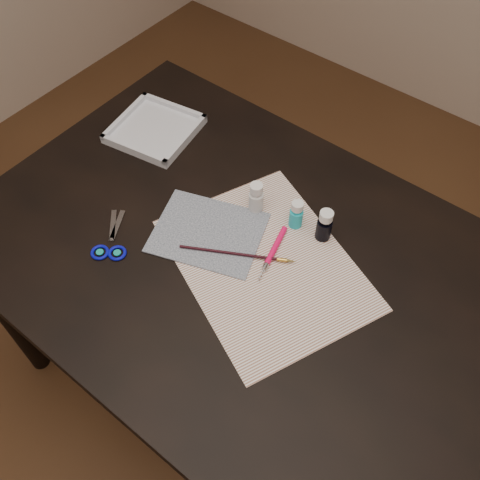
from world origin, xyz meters
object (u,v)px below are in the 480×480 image
Objects in this scene: paper at (266,264)px; paint_bottle_navy at (324,225)px; scissors at (110,235)px; paint_bottle_cyan at (296,214)px; palette_tray at (155,129)px; paint_bottle_white at (256,198)px; canvas at (208,232)px.

paper is 5.32× the size of paint_bottle_navy.
paper is 2.83× the size of scissors.
paint_bottle_navy is at bearing 7.82° from paint_bottle_cyan.
paper is 2.23× the size of palette_tray.
paper is at bearing -106.75° from scissors.
canvas is at bearing -108.81° from paint_bottle_white.
paint_bottle_white is 0.18m from paint_bottle_navy.
canvas is 1.19× the size of palette_tray.
scissors is (-0.34, -0.17, 0.00)m from paper.
paint_bottle_navy is at bearing -2.08° from palette_tray.
paint_bottle_navy reaches higher than scissors.
paint_bottle_white is 0.11m from paint_bottle_cyan.
paint_bottle_navy is at bearing -94.67° from scissors.
paint_bottle_navy is (0.18, 0.03, 0.00)m from paint_bottle_white.
paper is 5.42× the size of paint_bottle_white.
paint_bottle_white is (-0.12, 0.12, 0.04)m from paper.
canvas is 0.24m from scissors.
paint_bottle_cyan reaches higher than canvas.
canvas is 2.84× the size of paint_bottle_navy.
paint_bottle_navy is at bearing 9.60° from paint_bottle_white.
palette_tray is (-0.57, 0.02, -0.03)m from paint_bottle_navy.
paint_bottle_navy is at bearing 35.93° from canvas.
paint_bottle_cyan is 0.45m from scissors.
paper is at bearing -112.19° from paint_bottle_navy.
paint_bottle_navy is (0.07, 0.01, 0.00)m from paint_bottle_cyan.
canvas is at bearing -92.47° from scissors.
scissors is (-0.18, -0.15, 0.00)m from canvas.
paint_bottle_navy reaches higher than paint_bottle_cyan.
paper is at bearing 4.86° from canvas.
canvas is at bearing -27.59° from palette_tray.
paint_bottle_cyan reaches higher than paper.
paint_bottle_navy reaches higher than palette_tray.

